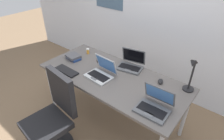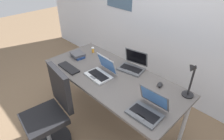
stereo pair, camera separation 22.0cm
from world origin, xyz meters
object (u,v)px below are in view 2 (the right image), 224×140
at_px(desk_lamp, 190,81).
at_px(book_stack, 78,55).
at_px(laptop_far_corner, 147,109).
at_px(external_keyboard, 69,68).
at_px(cell_phone, 105,60).
at_px(laptop_front_right, 133,65).
at_px(office_chair, 51,117).
at_px(laptop_mid_desk, 101,72).
at_px(pill_bottle, 93,50).
at_px(computer_mouse, 160,85).

relative_size(desk_lamp, book_stack, 1.80).
bearing_deg(laptop_far_corner, external_keyboard, -175.31).
relative_size(cell_phone, book_stack, 0.61).
xyz_separation_m(laptop_front_right, book_stack, (-0.73, -0.31, -0.02)).
distance_m(desk_lamp, laptop_front_right, 0.75).
bearing_deg(cell_phone, office_chair, -46.12).
height_order(external_keyboard, book_stack, book_stack).
height_order(laptop_front_right, cell_phone, laptop_front_right).
bearing_deg(desk_lamp, laptop_mid_desk, -158.05).
height_order(cell_phone, pill_bottle, pill_bottle).
distance_m(desk_lamp, book_stack, 1.51).
bearing_deg(laptop_far_corner, book_stack, 172.64).
bearing_deg(computer_mouse, laptop_far_corner, -93.87).
distance_m(laptop_front_right, office_chair, 1.14).
bearing_deg(external_keyboard, computer_mouse, 28.40).
height_order(laptop_mid_desk, external_keyboard, laptop_mid_desk).
bearing_deg(cell_phone, computer_mouse, 43.76).
distance_m(cell_phone, pill_bottle, 0.31).
bearing_deg(cell_phone, laptop_mid_desk, -10.55).
height_order(desk_lamp, computer_mouse, desk_lamp).
distance_m(laptop_far_corner, pill_bottle, 1.34).
xyz_separation_m(laptop_mid_desk, external_keyboard, (-0.39, -0.20, -0.04)).
bearing_deg(cell_phone, laptop_front_right, 56.70).
height_order(laptop_far_corner, computer_mouse, laptop_far_corner).
xyz_separation_m(book_stack, office_chair, (0.42, -0.72, -0.37)).
xyz_separation_m(laptop_far_corner, cell_phone, (-0.97, 0.37, -0.04)).
bearing_deg(office_chair, pill_bottle, 111.31).
xyz_separation_m(desk_lamp, cell_phone, (-1.12, -0.10, -0.19)).
bearing_deg(book_stack, office_chair, -59.77).
xyz_separation_m(laptop_mid_desk, pill_bottle, (-0.52, 0.31, -0.00)).
bearing_deg(book_stack, laptop_mid_desk, -7.00).
xyz_separation_m(desk_lamp, external_keyboard, (-1.29, -0.56, -0.19)).
bearing_deg(external_keyboard, laptop_far_corner, 5.69).
bearing_deg(laptop_front_right, computer_mouse, -7.45).
xyz_separation_m(external_keyboard, computer_mouse, (1.00, 0.52, 0.01)).
relative_size(laptop_mid_desk, computer_mouse, 3.37).
height_order(desk_lamp, office_chair, desk_lamp).
xyz_separation_m(external_keyboard, book_stack, (-0.18, 0.27, 0.02)).
relative_size(desk_lamp, laptop_far_corner, 1.28).
bearing_deg(book_stack, desk_lamp, 11.25).
relative_size(cell_phone, pill_bottle, 1.72).
xyz_separation_m(laptop_front_right, office_chair, (-0.32, -1.03, -0.39)).
bearing_deg(office_chair, cell_phone, 94.26).
height_order(laptop_front_right, office_chair, office_chair).
bearing_deg(laptop_front_right, book_stack, -156.91).
bearing_deg(pill_bottle, laptop_front_right, 6.42).
relative_size(external_keyboard, pill_bottle, 4.18).
distance_m(desk_lamp, laptop_mid_desk, 0.98).
height_order(computer_mouse, cell_phone, computer_mouse).
bearing_deg(pill_bottle, desk_lamp, 2.27).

